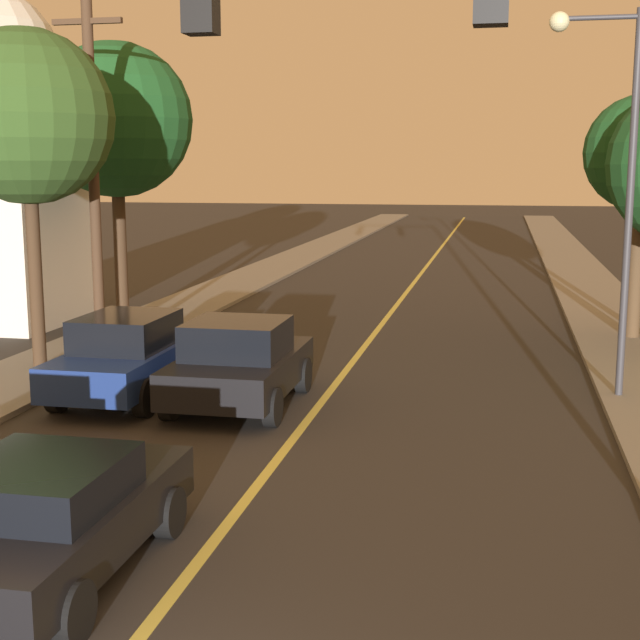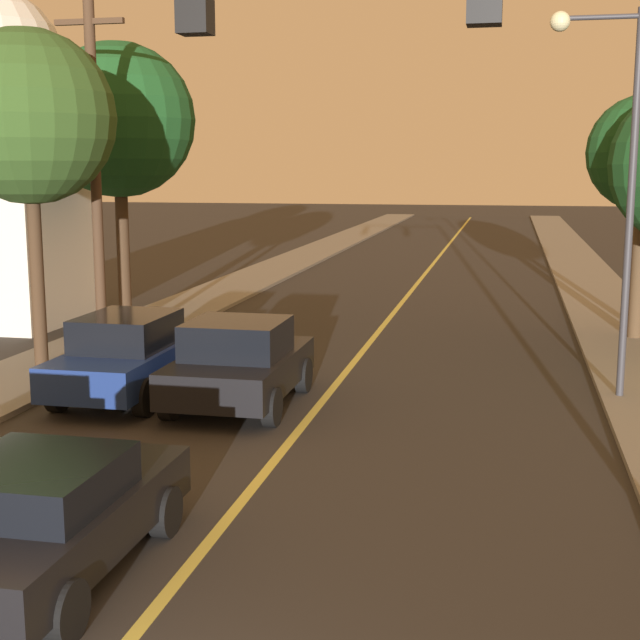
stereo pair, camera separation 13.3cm
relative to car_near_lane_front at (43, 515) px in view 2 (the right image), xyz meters
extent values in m
cube|color=#2D2B28|center=(1.43, 33.01, -0.69)|extent=(10.24, 80.00, 0.01)
cube|color=#D1C14C|center=(1.43, 33.01, -0.68)|extent=(0.16, 76.00, 0.00)
cube|color=gray|center=(-4.94, 33.01, -0.63)|extent=(2.50, 80.00, 0.12)
cube|color=gray|center=(7.81, 33.01, -0.63)|extent=(2.50, 80.00, 0.12)
cube|color=black|center=(0.00, 0.04, -0.10)|extent=(1.82, 3.98, 0.58)
cube|color=black|center=(0.00, -0.12, 0.42)|extent=(1.60, 1.79, 0.45)
cylinder|color=black|center=(-0.86, 1.27, -0.39)|extent=(0.22, 0.61, 0.61)
cylinder|color=black|center=(0.86, 1.27, -0.39)|extent=(0.22, 0.61, 0.61)
cylinder|color=black|center=(0.86, -1.20, -0.39)|extent=(0.22, 0.61, 0.61)
cube|color=black|center=(0.00, 7.14, -0.04)|extent=(1.94, 3.86, 0.63)
cube|color=black|center=(0.00, 6.99, 0.60)|extent=(1.71, 1.74, 0.65)
cylinder|color=black|center=(-0.92, 8.34, -0.35)|extent=(0.22, 0.68, 0.68)
cylinder|color=black|center=(0.92, 8.34, -0.35)|extent=(0.22, 0.68, 0.68)
cylinder|color=black|center=(-0.92, 5.95, -0.35)|extent=(0.22, 0.68, 0.68)
cylinder|color=black|center=(0.92, 5.95, -0.35)|extent=(0.22, 0.68, 0.68)
cube|color=navy|center=(-2.25, 7.42, -0.02)|extent=(1.75, 4.46, 0.63)
cube|color=black|center=(-2.25, 7.25, 0.60)|extent=(1.54, 2.01, 0.63)
cylinder|color=black|center=(-3.09, 8.81, -0.34)|extent=(0.22, 0.71, 0.71)
cylinder|color=black|center=(-1.42, 8.81, -0.34)|extent=(0.22, 0.71, 0.71)
cylinder|color=black|center=(-3.09, 6.04, -0.34)|extent=(0.22, 0.71, 0.71)
cylinder|color=black|center=(-1.42, 6.04, -0.34)|extent=(0.22, 0.71, 0.71)
cylinder|color=#333338|center=(6.91, 8.91, 2.93)|extent=(0.14, 0.14, 7.01)
cylinder|color=#333338|center=(6.21, 8.91, 6.28)|extent=(1.38, 0.09, 0.09)
sphere|color=beige|center=(5.52, 8.91, 6.23)|extent=(0.36, 0.36, 0.36)
cylinder|color=#422D1E|center=(-4.29, 10.38, 3.40)|extent=(0.24, 0.24, 7.94)
cube|color=#422D1E|center=(-4.29, 10.38, 6.77)|extent=(1.60, 0.12, 0.12)
cylinder|color=#3D2B1C|center=(-5.40, 14.12, 1.45)|extent=(0.34, 0.34, 4.04)
sphere|color=#19471E|center=(-5.40, 14.12, 4.88)|extent=(4.04, 4.04, 4.04)
cylinder|color=#3D2B1C|center=(-4.88, 8.70, 1.43)|extent=(0.29, 0.29, 4.00)
sphere|color=#2D4C1E|center=(-4.88, 8.70, 4.67)|extent=(3.55, 3.55, 3.55)
cylinder|color=#4C3823|center=(7.95, 15.07, 1.22)|extent=(0.36, 0.36, 3.59)
camera|label=1|loc=(4.63, -8.22, 3.66)|focal=50.00mm
camera|label=2|loc=(4.76, -8.19, 3.66)|focal=50.00mm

